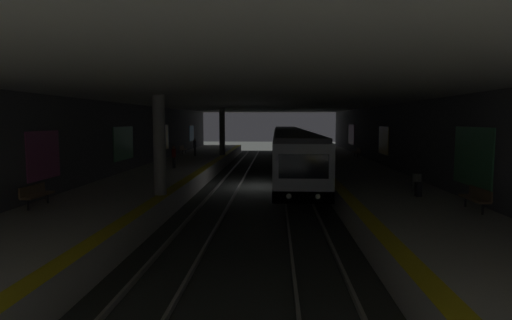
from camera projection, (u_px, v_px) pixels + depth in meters
The scene contains 19 objects.
ground_plane at pixel (262, 187), 27.92m from camera, with size 120.00×120.00×0.00m, color #2D302D.
track_left at pixel (294, 186), 27.81m from camera, with size 60.00×1.53×0.16m.
track_right at pixel (229, 185), 28.02m from camera, with size 60.00×1.53×0.16m.
platform_left at pixel (359, 180), 27.56m from camera, with size 60.00×5.30×1.06m.
platform_right at pixel (166, 178), 28.18m from camera, with size 60.00×5.30×1.06m.
wall_left at pixel (405, 146), 27.23m from camera, with size 60.00×0.56×5.60m.
wall_right at pixel (123, 145), 28.14m from camera, with size 60.00×0.56×5.60m.
ceiling_slab at pixel (262, 100), 27.37m from camera, with size 60.00×19.40×0.40m.
pillar_near at pixel (160, 145), 18.82m from camera, with size 0.56×0.56×4.55m.
pillar_far at pixel (222, 132), 40.76m from camera, with size 0.56×0.56×4.55m.
metro_train at pixel (289, 147), 37.88m from camera, with size 39.04×2.83×3.49m.
bench_left_near at pixel (476, 197), 15.58m from camera, with size 1.70×0.47×0.86m.
bench_left_mid at pixel (357, 152), 38.46m from camera, with size 1.70×0.47×0.86m.
bench_right_near at pixel (36, 194), 16.33m from camera, with size 1.70×0.47×0.86m.
bench_right_mid at pixel (183, 149), 42.22m from camera, with size 1.70×0.47×0.86m.
person_waiting_near at pixel (195, 147), 39.93m from camera, with size 0.60×0.22×1.64m.
person_walking_mid at pixel (174, 156), 29.58m from camera, with size 0.60×0.22×1.60m.
suitcase_rolling at pixel (418, 189), 18.57m from camera, with size 0.35×0.24×0.94m.
trash_bin at pixel (417, 182), 20.03m from camera, with size 0.44×0.44×0.85m.
Camera 1 is at (-27.61, -0.95, 4.45)m, focal length 28.99 mm.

